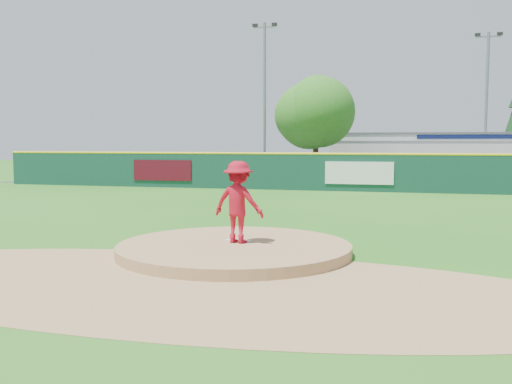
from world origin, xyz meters
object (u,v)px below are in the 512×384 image
(pitcher, at_px, (238,202))
(light_pole_left, at_px, (265,94))
(playground_slide, at_px, (142,169))
(pool_building_grp, at_px, (436,155))
(van, at_px, (282,174))
(light_pole_right, at_px, (486,99))
(deciduous_tree, at_px, (316,113))

(pitcher, height_order, light_pole_left, light_pole_left)
(playground_slide, bearing_deg, pool_building_grp, 24.92)
(van, xyz_separation_m, playground_slide, (-10.09, 1.47, 0.15))
(pitcher, relative_size, light_pole_right, 0.19)
(van, relative_size, playground_slide, 1.60)
(pitcher, xyz_separation_m, pool_building_grp, (5.94, 31.84, 0.44))
(van, xyz_separation_m, light_pole_right, (12.48, 7.57, 4.87))
(van, bearing_deg, pitcher, 174.90)
(van, height_order, light_pole_right, light_pole_right)
(pool_building_grp, height_order, playground_slide, pool_building_grp)
(pitcher, xyz_separation_m, van, (-3.54, 21.27, -0.55))
(pool_building_grp, relative_size, playground_slide, 5.21)
(pool_building_grp, bearing_deg, deciduous_tree, -138.84)
(pitcher, distance_m, van, 21.57)
(deciduous_tree, height_order, light_pole_left, light_pole_left)
(pool_building_grp, distance_m, playground_slide, 21.59)
(playground_slide, height_order, deciduous_tree, deciduous_tree)
(pool_building_grp, xyz_separation_m, deciduous_tree, (-8.00, -6.99, 2.89))
(playground_slide, relative_size, light_pole_left, 0.27)
(pool_building_grp, relative_size, deciduous_tree, 2.07)
(light_pole_right, bearing_deg, van, -148.77)
(pool_building_grp, xyz_separation_m, playground_slide, (-19.57, -9.09, -0.85))
(pitcher, xyz_separation_m, playground_slide, (-13.63, 22.74, -0.40))
(pitcher, relative_size, pool_building_grp, 0.13)
(playground_slide, xyz_separation_m, light_pole_right, (22.57, 6.10, 4.73))
(van, distance_m, deciduous_tree, 5.48)
(pitcher, bearing_deg, van, -69.90)
(van, relative_size, deciduous_tree, 0.64)
(van, height_order, light_pole_left, light_pole_left)
(pool_building_grp, distance_m, light_pole_left, 13.72)
(pitcher, relative_size, deciduous_tree, 0.26)
(light_pole_left, bearing_deg, playground_slide, -151.57)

